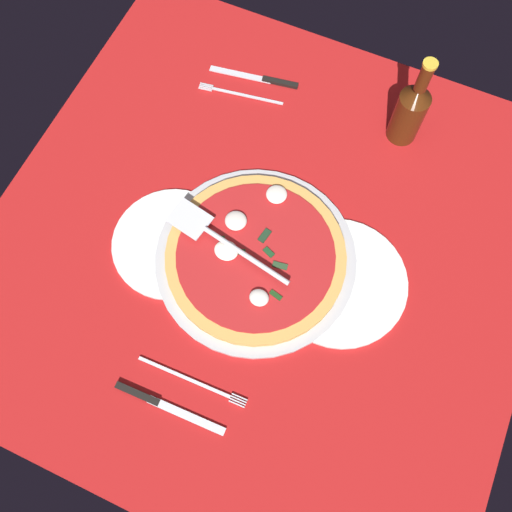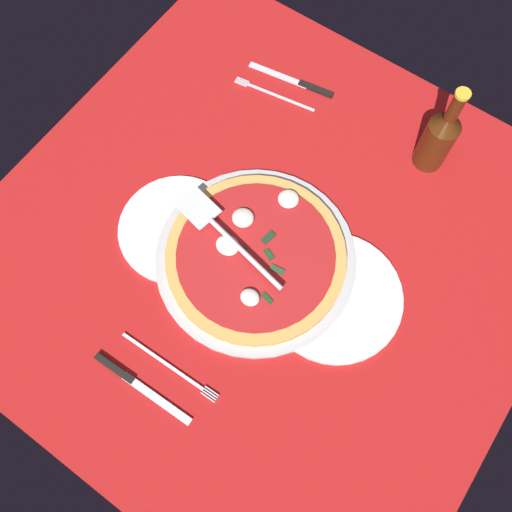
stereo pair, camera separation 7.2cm
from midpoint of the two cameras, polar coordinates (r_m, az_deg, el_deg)
ground_plane at (r=108.16cm, az=2.95°, el=0.76°), size 104.51×104.51×0.80cm
checker_pattern at (r=107.74cm, az=2.96°, el=0.85°), size 104.51×104.51×0.10cm
pizza_pan at (r=105.98cm, az=1.93°, el=-0.49°), size 38.46×38.46×1.22cm
dinner_plate_left at (r=105.21cm, az=9.97°, el=-4.31°), size 25.76×25.76×1.00cm
dinner_plate_right at (r=109.08cm, az=-6.24°, el=2.64°), size 23.11×23.11×1.00cm
pizza at (r=104.64cm, az=1.94°, el=-0.14°), size 34.38×34.38×3.07cm
pizza_server at (r=103.42cm, az=-1.16°, el=2.02°), size 26.50×8.36×1.00cm
place_setting_near at (r=126.08cm, az=4.88°, el=16.58°), size 21.20×14.30×1.40cm
place_setting_far at (r=101.68cm, az=-8.68°, el=-12.23°), size 22.22×13.25×1.40cm
beer_bottle at (r=115.80cm, az=20.01°, el=11.18°), size 6.23×6.23×22.03cm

